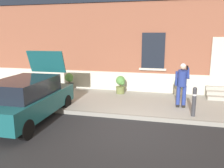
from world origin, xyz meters
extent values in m
plane|color=#232326|center=(0.00, 0.00, 0.00)|extent=(80.00, 80.00, 0.00)
cube|color=#99968E|center=(0.00, 2.80, 0.07)|extent=(24.00, 3.60, 0.15)
cube|color=gray|center=(0.00, 0.94, 0.07)|extent=(24.00, 0.12, 0.15)
cube|color=brown|center=(0.00, 5.30, 3.75)|extent=(24.00, 1.40, 7.50)
cube|color=#BCB7A8|center=(0.00, 4.58, 0.55)|extent=(24.00, 0.08, 1.10)
cube|color=maroon|center=(3.50, 4.57, 1.68)|extent=(1.00, 0.08, 2.10)
cube|color=#BCB7A8|center=(3.50, 4.55, 1.73)|extent=(1.16, 0.06, 2.24)
cube|color=black|center=(0.30, 4.57, 2.20)|extent=(1.10, 0.06, 1.70)
cube|color=#BCB7A8|center=(0.30, 4.54, 1.30)|extent=(1.30, 0.12, 0.10)
cube|color=#9E998E|center=(3.50, 4.12, 0.31)|extent=(1.45, 0.32, 0.32)
cube|color=#9E998E|center=(3.50, 4.44, 0.39)|extent=(1.45, 0.32, 0.48)
cube|color=#165156|center=(-3.62, -0.02, 0.62)|extent=(1.83, 4.03, 0.64)
cube|color=black|center=(-3.61, -0.17, 1.22)|extent=(1.59, 2.43, 0.56)
cube|color=black|center=(-3.65, 1.99, 0.40)|extent=(1.66, 0.13, 0.20)
cube|color=yellow|center=(-3.65, 1.99, 0.58)|extent=(0.52, 0.03, 0.12)
cube|color=#B21414|center=(-4.41, 1.97, 0.84)|extent=(0.16, 0.04, 0.18)
cube|color=#B21414|center=(-2.90, 2.00, 0.84)|extent=(0.16, 0.04, 0.18)
cube|color=#165156|center=(-3.64, 1.43, 1.90)|extent=(1.49, 0.39, 0.87)
cylinder|color=black|center=(-2.79, -1.41, 0.30)|extent=(0.21, 0.60, 0.60)
cylinder|color=black|center=(-4.44, 1.36, 0.30)|extent=(0.21, 0.60, 0.60)
cylinder|color=black|center=(-2.85, 1.39, 0.30)|extent=(0.21, 0.60, 0.60)
cylinder|color=#333338|center=(1.97, 1.35, 0.62)|extent=(0.14, 0.14, 0.95)
sphere|color=#333338|center=(1.97, 1.35, 1.12)|extent=(0.15, 0.15, 0.15)
cylinder|color=silver|center=(1.97, 1.35, 0.92)|extent=(0.15, 0.15, 0.06)
cylinder|color=navy|center=(1.47, 2.34, 0.60)|extent=(0.15, 0.15, 0.82)
cube|color=black|center=(1.47, 2.40, 0.20)|extent=(0.12, 0.28, 0.10)
cylinder|color=navy|center=(1.69, 2.34, 0.60)|extent=(0.15, 0.15, 0.82)
cube|color=black|center=(1.69, 2.40, 0.20)|extent=(0.12, 0.28, 0.10)
cylinder|color=navy|center=(1.58, 2.29, 1.32)|extent=(0.34, 0.43, 0.66)
sphere|color=tan|center=(1.58, 2.23, 1.76)|extent=(0.22, 0.22, 0.22)
sphere|color=silver|center=(1.58, 2.23, 1.79)|extent=(0.21, 0.21, 0.21)
cylinder|color=navy|center=(1.36, 2.26, 1.30)|extent=(0.09, 0.17, 0.57)
cylinder|color=navy|center=(1.78, 2.26, 1.52)|extent=(0.09, 0.43, 0.41)
cube|color=black|center=(1.73, 2.21, 1.74)|extent=(0.07, 0.02, 0.15)
cylinder|color=#2D2D30|center=(-3.92, 4.12, 0.32)|extent=(0.40, 0.40, 0.34)
cylinder|color=#2D2D30|center=(-3.92, 4.12, 0.46)|extent=(0.44, 0.44, 0.05)
cylinder|color=#47331E|center=(-3.92, 4.12, 0.61)|extent=(0.04, 0.04, 0.24)
sphere|color=#4C843D|center=(-3.92, 4.12, 0.79)|extent=(0.44, 0.44, 0.44)
sphere|color=#4C843D|center=(-3.82, 4.07, 0.69)|extent=(0.24, 0.24, 0.24)
cylinder|color=#606B38|center=(-1.17, 3.95, 0.32)|extent=(0.40, 0.40, 0.34)
cylinder|color=#606B38|center=(-1.17, 3.95, 0.46)|extent=(0.44, 0.44, 0.05)
cylinder|color=#47331E|center=(-1.17, 3.95, 0.61)|extent=(0.04, 0.04, 0.24)
sphere|color=#4C843D|center=(-1.17, 3.95, 0.79)|extent=(0.44, 0.44, 0.44)
sphere|color=#4C843D|center=(-1.07, 3.90, 0.69)|extent=(0.24, 0.24, 0.24)
cylinder|color=beige|center=(1.58, 4.25, 0.32)|extent=(0.40, 0.40, 0.34)
cylinder|color=beige|center=(1.58, 4.25, 0.46)|extent=(0.44, 0.44, 0.05)
cylinder|color=#47331E|center=(1.58, 4.25, 0.61)|extent=(0.04, 0.04, 0.24)
sphere|color=#286B2D|center=(1.58, 4.25, 0.79)|extent=(0.44, 0.44, 0.44)
sphere|color=#286B2D|center=(1.68, 4.20, 0.69)|extent=(0.24, 0.24, 0.24)
camera|label=1|loc=(1.04, -6.83, 2.92)|focal=37.25mm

